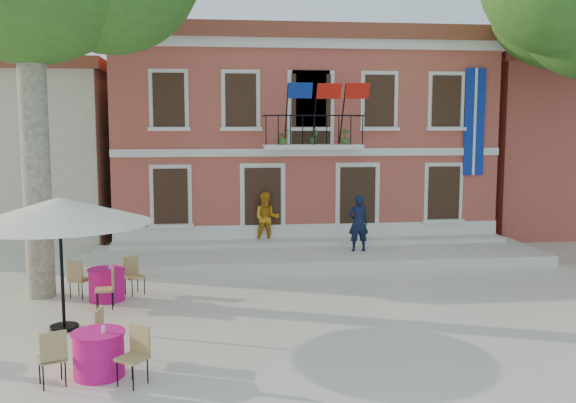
{
  "coord_description": "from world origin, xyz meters",
  "views": [
    {
      "loc": [
        -1.2,
        -15.04,
        4.22
      ],
      "look_at": [
        0.95,
        3.5,
        1.97
      ],
      "focal_mm": 40.0,
      "sensor_mm": 36.0,
      "label": 1
    }
  ],
  "objects_px": {
    "pedestrian_navy": "(358,223)",
    "pedestrian_orange": "(267,218)",
    "cafe_table_1": "(99,352)",
    "patio_umbrella": "(59,211)",
    "cafe_table_3": "(107,283)"
  },
  "relations": [
    {
      "from": "cafe_table_1",
      "to": "pedestrian_navy",
      "type": "bearing_deg",
      "value": 53.31
    },
    {
      "from": "pedestrian_navy",
      "to": "cafe_table_1",
      "type": "distance_m",
      "value": 10.74
    },
    {
      "from": "patio_umbrella",
      "to": "pedestrian_navy",
      "type": "bearing_deg",
      "value": 38.11
    },
    {
      "from": "patio_umbrella",
      "to": "cafe_table_3",
      "type": "relative_size",
      "value": 1.99
    },
    {
      "from": "pedestrian_orange",
      "to": "cafe_table_3",
      "type": "height_order",
      "value": "pedestrian_orange"
    },
    {
      "from": "pedestrian_navy",
      "to": "pedestrian_orange",
      "type": "distance_m",
      "value": 3.11
    },
    {
      "from": "cafe_table_1",
      "to": "pedestrian_orange",
      "type": "bearing_deg",
      "value": 69.99
    },
    {
      "from": "pedestrian_orange",
      "to": "cafe_table_1",
      "type": "relative_size",
      "value": 0.92
    },
    {
      "from": "patio_umbrella",
      "to": "pedestrian_orange",
      "type": "relative_size",
      "value": 2.15
    },
    {
      "from": "patio_umbrella",
      "to": "cafe_table_1",
      "type": "relative_size",
      "value": 1.99
    },
    {
      "from": "patio_umbrella",
      "to": "cafe_table_1",
      "type": "height_order",
      "value": "patio_umbrella"
    },
    {
      "from": "patio_umbrella",
      "to": "cafe_table_3",
      "type": "distance_m",
      "value": 3.02
    },
    {
      "from": "cafe_table_1",
      "to": "cafe_table_3",
      "type": "xyz_separation_m",
      "value": [
        -0.64,
        4.81,
        0.0
      ]
    },
    {
      "from": "patio_umbrella",
      "to": "cafe_table_1",
      "type": "distance_m",
      "value": 3.55
    },
    {
      "from": "patio_umbrella",
      "to": "cafe_table_3",
      "type": "xyz_separation_m",
      "value": [
        0.53,
        2.16,
        -2.04
      ]
    }
  ]
}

